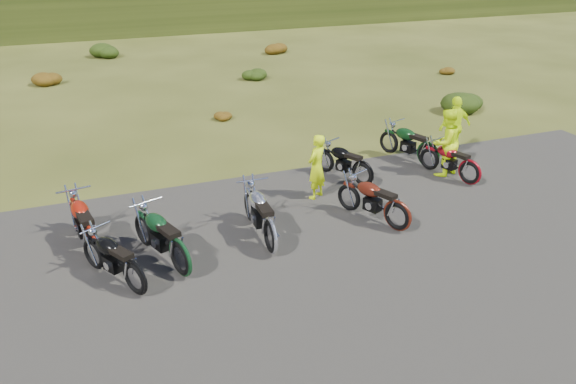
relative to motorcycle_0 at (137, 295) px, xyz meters
name	(u,v)px	position (x,y,z in m)	size (l,w,h in m)	color
ground	(347,238)	(4.54, 0.52, 0.00)	(300.00, 300.00, 0.00)	#383E14
gravel_pad	(394,288)	(4.54, -1.48, 0.00)	(20.00, 12.00, 0.04)	black
hill_slope	(118,0)	(4.54, 50.52, 0.00)	(300.00, 46.00, 3.00)	#2F3D14
shrub_2	(46,77)	(-1.66, 17.12, 0.38)	(1.30, 1.30, 0.77)	#66320C
shrub_3	(106,49)	(1.24, 22.42, 0.46)	(1.56, 1.56, 0.92)	black
shrub_4	(221,114)	(4.14, 9.72, 0.23)	(0.77, 0.77, 0.45)	#66320C
shrub_5	(254,73)	(7.04, 15.02, 0.31)	(1.03, 1.03, 0.61)	black
shrub_6	(275,46)	(9.94, 20.32, 0.38)	(1.30, 1.30, 0.77)	#66320C
shrub_7	(464,99)	(12.84, 7.62, 0.46)	(1.56, 1.56, 0.92)	black
shrub_8	(444,69)	(15.74, 12.92, 0.23)	(0.77, 0.77, 0.45)	#66320C
motorcycle_0	(137,295)	(0.00, 0.00, 0.00)	(1.98, 0.66, 1.04)	black
motorcycle_1	(96,263)	(-0.64, 1.43, 0.00)	(2.21, 0.74, 1.16)	#99190B
motorcycle_2	(182,276)	(0.90, 0.32, 0.00)	(2.21, 0.74, 1.16)	#0E3417
motorcycle_3	(271,253)	(2.79, 0.51, 0.00)	(2.22, 0.74, 1.16)	silver
motorcycle_4	(396,231)	(5.72, 0.41, 0.00)	(2.05, 0.68, 1.07)	#50180D
motorcycle_5	(362,186)	(6.14, 2.84, 0.00)	(1.94, 0.65, 1.02)	black
motorcycle_6	(468,185)	(8.80, 1.92, 0.00)	(1.92, 0.64, 1.01)	maroon
motorcycle_7	(426,168)	(8.44, 3.32, 0.00)	(2.11, 0.70, 1.11)	black
person_middle	(317,168)	(4.73, 2.62, 0.82)	(0.60, 0.39, 1.64)	#C7E70C
person_right_a	(445,143)	(8.53, 2.75, 0.92)	(0.89, 0.70, 1.84)	#C7E70C
person_right_b	(455,127)	(9.65, 3.85, 0.89)	(1.05, 0.44, 1.79)	#C7E70C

